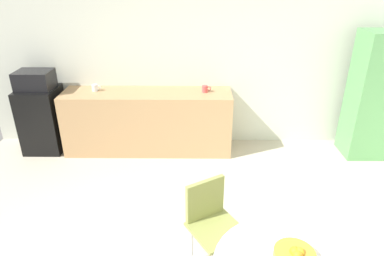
{
  "coord_description": "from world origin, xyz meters",
  "views": [
    {
      "loc": [
        0.08,
        -1.91,
        2.49
      ],
      "look_at": [
        0.05,
        1.37,
        0.95
      ],
      "focal_mm": 31.9,
      "sensor_mm": 36.0,
      "label": 1
    }
  ],
  "objects_px": {
    "chair_olive": "(211,215)",
    "mug_white": "(205,89)",
    "microwave": "(35,80)",
    "fruit_bowl": "(295,256)",
    "locker_cabinet": "(374,96)",
    "mini_fridge": "(43,120)",
    "mug_green": "(95,88)"
  },
  "relations": [
    {
      "from": "mini_fridge",
      "to": "chair_olive",
      "type": "bearing_deg",
      "value": -42.53
    },
    {
      "from": "chair_olive",
      "to": "locker_cabinet",
      "type": "bearing_deg",
      "value": 41.73
    },
    {
      "from": "mini_fridge",
      "to": "mug_green",
      "type": "relative_size",
      "value": 7.34
    },
    {
      "from": "fruit_bowl",
      "to": "mug_green",
      "type": "relative_size",
      "value": 2.09
    },
    {
      "from": "microwave",
      "to": "chair_olive",
      "type": "xyz_separation_m",
      "value": [
        2.37,
        -2.18,
        -0.55
      ]
    },
    {
      "from": "chair_olive",
      "to": "fruit_bowl",
      "type": "height_order",
      "value": "fruit_bowl"
    },
    {
      "from": "mini_fridge",
      "to": "mug_white",
      "type": "relative_size",
      "value": 7.34
    },
    {
      "from": "fruit_bowl",
      "to": "microwave",
      "type": "bearing_deg",
      "value": 134.8
    },
    {
      "from": "mini_fridge",
      "to": "chair_olive",
      "type": "distance_m",
      "value": 3.22
    },
    {
      "from": "mug_white",
      "to": "mug_green",
      "type": "bearing_deg",
      "value": 178.73
    },
    {
      "from": "microwave",
      "to": "mini_fridge",
      "type": "bearing_deg",
      "value": 0.0
    },
    {
      "from": "mug_green",
      "to": "mug_white",
      "type": "bearing_deg",
      "value": -1.27
    },
    {
      "from": "mini_fridge",
      "to": "fruit_bowl",
      "type": "bearing_deg",
      "value": -45.2
    },
    {
      "from": "locker_cabinet",
      "to": "fruit_bowl",
      "type": "relative_size",
      "value": 6.57
    },
    {
      "from": "mug_white",
      "to": "microwave",
      "type": "bearing_deg",
      "value": -179.51
    },
    {
      "from": "microwave",
      "to": "mug_white",
      "type": "distance_m",
      "value": 2.38
    },
    {
      "from": "chair_olive",
      "to": "mug_white",
      "type": "xyz_separation_m",
      "value": [
        0.0,
        2.2,
        0.43
      ]
    },
    {
      "from": "locker_cabinet",
      "to": "fruit_bowl",
      "type": "xyz_separation_m",
      "value": [
        -1.82,
        -2.8,
        -0.09
      ]
    },
    {
      "from": "microwave",
      "to": "chair_olive",
      "type": "relative_size",
      "value": 0.58
    },
    {
      "from": "mini_fridge",
      "to": "mug_green",
      "type": "bearing_deg",
      "value": 3.88
    },
    {
      "from": "mini_fridge",
      "to": "chair_olive",
      "type": "relative_size",
      "value": 1.14
    },
    {
      "from": "locker_cabinet",
      "to": "chair_olive",
      "type": "relative_size",
      "value": 2.13
    },
    {
      "from": "mug_white",
      "to": "chair_olive",
      "type": "bearing_deg",
      "value": -90.08
    },
    {
      "from": "locker_cabinet",
      "to": "fruit_bowl",
      "type": "bearing_deg",
      "value": -122.97
    },
    {
      "from": "microwave",
      "to": "mug_green",
      "type": "distance_m",
      "value": 0.83
    },
    {
      "from": "fruit_bowl",
      "to": "chair_olive",
      "type": "bearing_deg",
      "value": 125.04
    },
    {
      "from": "fruit_bowl",
      "to": "mug_green",
      "type": "distance_m",
      "value": 3.61
    },
    {
      "from": "microwave",
      "to": "locker_cabinet",
      "type": "xyz_separation_m",
      "value": [
        4.7,
        -0.1,
        -0.19
      ]
    },
    {
      "from": "mini_fridge",
      "to": "fruit_bowl",
      "type": "relative_size",
      "value": 3.51
    },
    {
      "from": "mini_fridge",
      "to": "locker_cabinet",
      "type": "xyz_separation_m",
      "value": [
        4.7,
        -0.1,
        0.41
      ]
    },
    {
      "from": "mug_white",
      "to": "locker_cabinet",
      "type": "bearing_deg",
      "value": -2.97
    },
    {
      "from": "chair_olive",
      "to": "mug_green",
      "type": "height_order",
      "value": "mug_green"
    }
  ]
}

